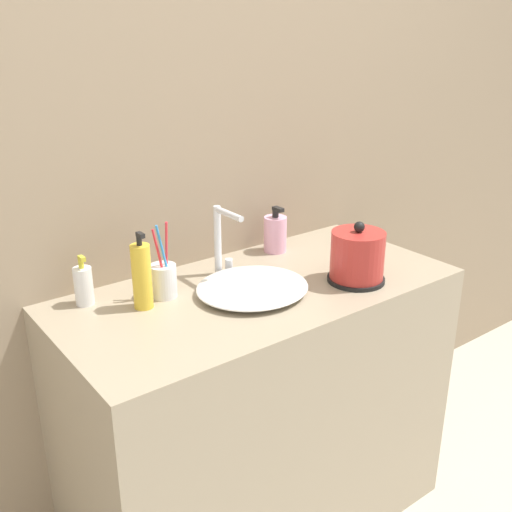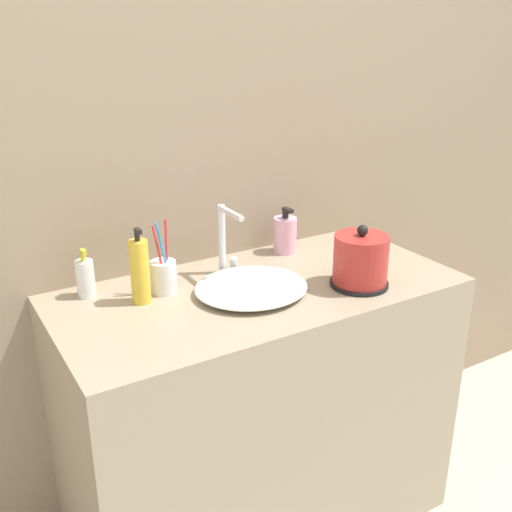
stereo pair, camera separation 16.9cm
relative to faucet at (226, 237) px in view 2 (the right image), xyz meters
name	(u,v)px [view 2 (the right image)]	position (x,y,z in m)	size (l,w,h in m)	color
wall_back	(208,119)	(0.03, 0.16, 0.32)	(6.00, 0.04, 2.60)	gray
vanity_counter	(259,412)	(0.03, -0.14, -0.55)	(1.18, 0.56, 0.86)	gray
sink_basin	(251,287)	(0.00, -0.16, -0.10)	(0.33, 0.30, 0.04)	white
faucet	(226,237)	(0.00, 0.00, 0.00)	(0.06, 0.13, 0.22)	silver
electric_kettle	(360,263)	(0.29, -0.28, -0.05)	(0.17, 0.17, 0.18)	black
toothbrush_cup	(163,276)	(-0.21, -0.03, -0.07)	(0.07, 0.07, 0.22)	silver
lotion_bottle	(140,271)	(-0.29, -0.05, -0.03)	(0.05, 0.05, 0.21)	gold
shampoo_bottle	(85,278)	(-0.41, 0.06, -0.06)	(0.05, 0.05, 0.14)	white
mouthwash_bottle	(285,234)	(0.26, 0.06, -0.06)	(0.08, 0.08, 0.15)	#EAA8C6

